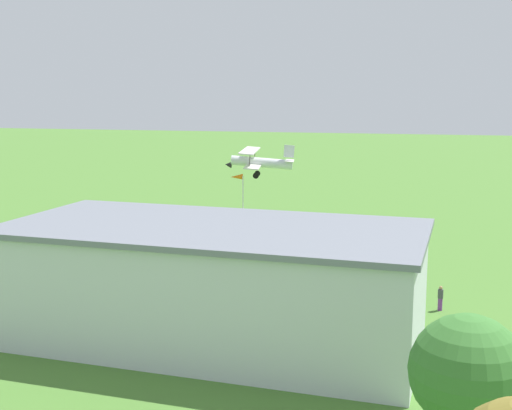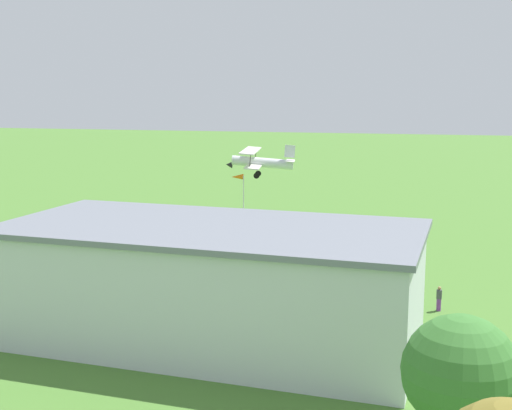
{
  "view_description": "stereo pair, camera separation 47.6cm",
  "coord_description": "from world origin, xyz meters",
  "px_view_note": "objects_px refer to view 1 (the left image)",
  "views": [
    {
      "loc": [
        -12.36,
        66.79,
        15.16
      ],
      "look_at": [
        3.7,
        7.32,
        4.97
      ],
      "focal_mm": 46.92,
      "sensor_mm": 36.0,
      "label": 1
    },
    {
      "loc": [
        -12.82,
        66.66,
        15.16
      ],
      "look_at": [
        3.7,
        7.32,
        4.97
      ],
      "focal_mm": 46.92,
      "sensor_mm": 36.0,
      "label": 2
    }
  ],
  "objects_px": {
    "person_near_hangar_door": "(168,264)",
    "hangar": "(214,282)",
    "windsock": "(238,182)",
    "person_watching_takeoff": "(440,298)",
    "biplane": "(259,161)",
    "tree_behind_hangar_right": "(467,373)",
    "car_orange": "(19,264)",
    "person_walking_on_apron": "(389,289)",
    "car_green": "(114,263)"
  },
  "relations": [
    {
      "from": "car_orange",
      "to": "hangar",
      "type": "bearing_deg",
      "value": 154.13
    },
    {
      "from": "person_watching_takeoff",
      "to": "windsock",
      "type": "xyz_separation_m",
      "value": [
        20.76,
        -19.28,
        5.17
      ]
    },
    {
      "from": "car_green",
      "to": "person_near_hangar_door",
      "type": "xyz_separation_m",
      "value": [
        -4.59,
        -0.96,
        -0.09
      ]
    },
    {
      "from": "person_walking_on_apron",
      "to": "windsock",
      "type": "relative_size",
      "value": 0.24
    },
    {
      "from": "person_walking_on_apron",
      "to": "person_watching_takeoff",
      "type": "distance_m",
      "value": 4.03
    },
    {
      "from": "car_orange",
      "to": "person_near_hangar_door",
      "type": "distance_m",
      "value": 12.68
    },
    {
      "from": "person_walking_on_apron",
      "to": "windsock",
      "type": "distance_m",
      "value": 25.11
    },
    {
      "from": "hangar",
      "to": "windsock",
      "type": "relative_size",
      "value": 3.79
    },
    {
      "from": "biplane",
      "to": "person_watching_takeoff",
      "type": "distance_m",
      "value": 29.93
    },
    {
      "from": "biplane",
      "to": "person_near_hangar_door",
      "type": "bearing_deg",
      "value": 78.95
    },
    {
      "from": "hangar",
      "to": "tree_behind_hangar_right",
      "type": "height_order",
      "value": "hangar"
    },
    {
      "from": "person_watching_takeoff",
      "to": "person_near_hangar_door",
      "type": "bearing_deg",
      "value": -11.04
    },
    {
      "from": "car_orange",
      "to": "person_walking_on_apron",
      "type": "relative_size",
      "value": 2.88
    },
    {
      "from": "tree_behind_hangar_right",
      "to": "hangar",
      "type": "bearing_deg",
      "value": -41.5
    },
    {
      "from": "biplane",
      "to": "car_orange",
      "type": "height_order",
      "value": "biplane"
    },
    {
      "from": "person_walking_on_apron",
      "to": "tree_behind_hangar_right",
      "type": "relative_size",
      "value": 0.23
    },
    {
      "from": "car_green",
      "to": "person_near_hangar_door",
      "type": "bearing_deg",
      "value": -168.12
    },
    {
      "from": "car_orange",
      "to": "windsock",
      "type": "distance_m",
      "value": 23.75
    },
    {
      "from": "person_watching_takeoff",
      "to": "car_orange",
      "type": "bearing_deg",
      "value": -1.27
    },
    {
      "from": "car_orange",
      "to": "person_near_hangar_door",
      "type": "bearing_deg",
      "value": -163.34
    },
    {
      "from": "hangar",
      "to": "windsock",
      "type": "height_order",
      "value": "hangar"
    },
    {
      "from": "person_near_hangar_door",
      "to": "hangar",
      "type": "bearing_deg",
      "value": 122.59
    },
    {
      "from": "hangar",
      "to": "car_green",
      "type": "height_order",
      "value": "hangar"
    },
    {
      "from": "car_green",
      "to": "person_walking_on_apron",
      "type": "xyz_separation_m",
      "value": [
        -23.48,
        1.8,
        -0.04
      ]
    },
    {
      "from": "car_orange",
      "to": "person_watching_takeoff",
      "type": "xyz_separation_m",
      "value": [
        -34.71,
        0.77,
        0.01
      ]
    },
    {
      "from": "biplane",
      "to": "windsock",
      "type": "relative_size",
      "value": 1.37
    },
    {
      "from": "car_orange",
      "to": "person_walking_on_apron",
      "type": "height_order",
      "value": "car_orange"
    },
    {
      "from": "hangar",
      "to": "car_orange",
      "type": "bearing_deg",
      "value": -25.87
    },
    {
      "from": "car_green",
      "to": "person_watching_takeoff",
      "type": "bearing_deg",
      "value": 172.79
    },
    {
      "from": "hangar",
      "to": "windsock",
      "type": "xyz_separation_m",
      "value": [
        7.02,
        -28.68,
        2.42
      ]
    },
    {
      "from": "car_green",
      "to": "car_orange",
      "type": "bearing_deg",
      "value": 19.45
    },
    {
      "from": "hangar",
      "to": "person_walking_on_apron",
      "type": "distance_m",
      "value": 15.21
    },
    {
      "from": "person_watching_takeoff",
      "to": "hangar",
      "type": "bearing_deg",
      "value": 34.36
    },
    {
      "from": "person_near_hangar_door",
      "to": "person_walking_on_apron",
      "type": "height_order",
      "value": "person_walking_on_apron"
    },
    {
      "from": "car_green",
      "to": "tree_behind_hangar_right",
      "type": "bearing_deg",
      "value": 137.4
    },
    {
      "from": "biplane",
      "to": "car_green",
      "type": "xyz_separation_m",
      "value": [
        7.99,
        18.4,
        -7.25
      ]
    },
    {
      "from": "biplane",
      "to": "person_watching_takeoff",
      "type": "xyz_separation_m",
      "value": [
        -19.16,
        21.84,
        -7.19
      ]
    },
    {
      "from": "car_orange",
      "to": "person_walking_on_apron",
      "type": "xyz_separation_m",
      "value": [
        -31.03,
        -0.87,
        -0.08
      ]
    },
    {
      "from": "person_near_hangar_door",
      "to": "windsock",
      "type": "bearing_deg",
      "value": -96.92
    },
    {
      "from": "windsock",
      "to": "biplane",
      "type": "bearing_deg",
      "value": -122.01
    },
    {
      "from": "tree_behind_hangar_right",
      "to": "person_walking_on_apron",
      "type": "bearing_deg",
      "value": -79.44
    },
    {
      "from": "biplane",
      "to": "person_walking_on_apron",
      "type": "xyz_separation_m",
      "value": [
        -15.49,
        20.2,
        -7.28
      ]
    },
    {
      "from": "car_green",
      "to": "car_orange",
      "type": "relative_size",
      "value": 0.98
    },
    {
      "from": "person_watching_takeoff",
      "to": "windsock",
      "type": "distance_m",
      "value": 28.8
    },
    {
      "from": "person_walking_on_apron",
      "to": "windsock",
      "type": "xyz_separation_m",
      "value": [
        17.09,
        -17.64,
        5.25
      ]
    },
    {
      "from": "biplane",
      "to": "tree_behind_hangar_right",
      "type": "xyz_separation_m",
      "value": [
        -19.94,
        44.08,
        -3.36
      ]
    },
    {
      "from": "person_near_hangar_door",
      "to": "person_walking_on_apron",
      "type": "xyz_separation_m",
      "value": [
        -18.89,
        2.76,
        0.05
      ]
    },
    {
      "from": "hangar",
      "to": "person_watching_takeoff",
      "type": "relative_size",
      "value": 14.68
    },
    {
      "from": "windsock",
      "to": "car_green",
      "type": "bearing_deg",
      "value": 68.03
    },
    {
      "from": "biplane",
      "to": "car_orange",
      "type": "bearing_deg",
      "value": 53.57
    }
  ]
}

